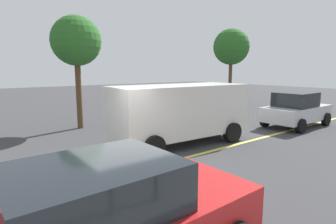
{
  "coord_description": "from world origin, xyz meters",
  "views": [
    {
      "loc": [
        -3.32,
        -6.18,
        2.77
      ],
      "look_at": [
        2.42,
        1.22,
        1.3
      ],
      "focal_mm": 29.09,
      "sensor_mm": 36.0,
      "label": 1
    }
  ],
  "objects_px": {
    "white_van": "(179,110)",
    "tree_right_verge": "(76,42)",
    "car_silver_near_curb": "(296,109)",
    "tree_centre_verge": "(231,47)",
    "car_red_mid_road": "(106,221)"
  },
  "relations": [
    {
      "from": "car_silver_near_curb",
      "to": "tree_centre_verge",
      "type": "bearing_deg",
      "value": 58.82
    },
    {
      "from": "car_red_mid_road",
      "to": "tree_right_verge",
      "type": "relative_size",
      "value": 0.84
    },
    {
      "from": "tree_centre_verge",
      "to": "car_red_mid_road",
      "type": "bearing_deg",
      "value": -144.87
    },
    {
      "from": "car_red_mid_road",
      "to": "tree_right_verge",
      "type": "distance_m",
      "value": 10.51
    },
    {
      "from": "tree_centre_verge",
      "to": "tree_right_verge",
      "type": "bearing_deg",
      "value": -170.92
    },
    {
      "from": "white_van",
      "to": "car_silver_near_curb",
      "type": "relative_size",
      "value": 1.37
    },
    {
      "from": "car_red_mid_road",
      "to": "tree_centre_verge",
      "type": "xyz_separation_m",
      "value": [
        16.59,
        11.67,
        3.74
      ]
    },
    {
      "from": "car_red_mid_road",
      "to": "tree_centre_verge",
      "type": "bearing_deg",
      "value": 35.13
    },
    {
      "from": "white_van",
      "to": "tree_centre_verge",
      "type": "xyz_separation_m",
      "value": [
        11.51,
        7.13,
        3.29
      ]
    },
    {
      "from": "white_van",
      "to": "car_silver_near_curb",
      "type": "bearing_deg",
      "value": -9.58
    },
    {
      "from": "white_van",
      "to": "tree_right_verge",
      "type": "height_order",
      "value": "tree_right_verge"
    },
    {
      "from": "car_silver_near_curb",
      "to": "tree_centre_verge",
      "type": "height_order",
      "value": "tree_centre_verge"
    },
    {
      "from": "white_van",
      "to": "car_silver_near_curb",
      "type": "xyz_separation_m",
      "value": [
        6.53,
        -1.1,
        -0.44
      ]
    },
    {
      "from": "car_red_mid_road",
      "to": "white_van",
      "type": "bearing_deg",
      "value": 41.8
    },
    {
      "from": "car_red_mid_road",
      "to": "tree_right_verge",
      "type": "xyz_separation_m",
      "value": [
        3.11,
        9.52,
        3.19
      ]
    }
  ]
}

